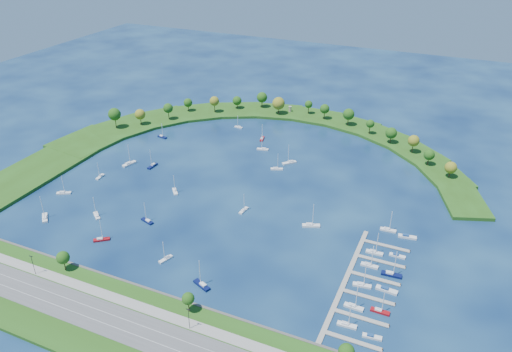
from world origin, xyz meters
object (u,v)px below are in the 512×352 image
at_px(moored_boat_11, 263,149).
at_px(docked_boat_7, 391,274).
at_px(docked_boat_11, 407,237).
at_px(moored_boat_5, 239,127).
at_px(moored_boat_15, 45,217).
at_px(moored_boat_2, 153,165).
at_px(docked_boat_2, 354,306).
at_px(docked_boat_3, 380,311).
at_px(docked_boat_10, 388,229).
at_px(moored_boat_12, 162,136).
at_px(docked_boat_8, 374,252).
at_px(moored_boat_10, 311,225).
at_px(docked_boat_0, 347,324).
at_px(moored_boat_8, 202,284).
at_px(moored_boat_14, 101,239).
at_px(moored_boat_0, 175,191).
at_px(moored_boat_1, 100,176).
at_px(moored_boat_13, 277,168).
at_px(docked_boat_6, 369,265).
at_px(moored_boat_16, 166,258).
at_px(docked_boat_9, 397,256).
at_px(moored_boat_3, 64,192).
at_px(moored_boat_7, 289,162).
at_px(moored_boat_4, 147,221).
at_px(moored_boat_18, 262,138).
at_px(docked_boat_1, 372,337).
at_px(moored_boat_6, 97,215).
at_px(docked_boat_4, 362,285).
at_px(moored_boat_9, 244,210).
at_px(moored_boat_17, 129,163).
at_px(dock_system, 362,285).
at_px(harbor_tower, 290,109).

bearing_deg(moored_boat_11, docked_boat_7, 124.92).
bearing_deg(docked_boat_11, moored_boat_11, 141.45).
xyz_separation_m(moored_boat_5, moored_boat_15, (-40.88, -153.11, 0.10)).
height_order(moored_boat_2, docked_boat_11, moored_boat_2).
bearing_deg(docked_boat_2, docked_boat_3, 12.94).
bearing_deg(docked_boat_10, moored_boat_12, 160.10).
relative_size(moored_boat_5, docked_boat_8, 0.80).
height_order(moored_boat_2, moored_boat_12, moored_boat_2).
bearing_deg(docked_boat_11, moored_boat_10, -175.34).
relative_size(docked_boat_0, docked_boat_8, 0.96).
bearing_deg(moored_boat_8, moored_boat_14, 14.15).
relative_size(moored_boat_0, docked_boat_2, 0.96).
distance_m(moored_boat_14, moored_boat_15, 40.46).
distance_m(moored_boat_1, moored_boat_13, 109.38).
distance_m(moored_boat_8, docked_boat_11, 106.22).
distance_m(moored_boat_2, docked_boat_6, 155.06).
height_order(moored_boat_1, moored_boat_13, moored_boat_13).
height_order(moored_boat_5, docked_boat_7, docked_boat_7).
distance_m(moored_boat_16, docked_boat_7, 104.31).
relative_size(docked_boat_9, docked_boat_10, 0.64).
relative_size(moored_boat_3, moored_boat_7, 0.86).
distance_m(moored_boat_4, moored_boat_13, 91.93).
bearing_deg(moored_boat_2, moored_boat_13, 114.00).
height_order(moored_boat_10, moored_boat_18, moored_boat_10).
relative_size(moored_boat_12, docked_boat_10, 0.95).
distance_m(docked_boat_1, docked_boat_2, 16.66).
relative_size(moored_boat_14, docked_boat_11, 1.27).
bearing_deg(moored_boat_6, docked_boat_11, -124.72).
bearing_deg(docked_boat_8, docked_boat_4, -91.29).
bearing_deg(docked_boat_1, moored_boat_0, 147.00).
xyz_separation_m(moored_boat_9, docked_boat_4, (73.37, -33.77, 0.04)).
distance_m(docked_boat_1, docked_boat_7, 40.05).
distance_m(moored_boat_12, docked_boat_3, 210.84).
bearing_deg(docked_boat_8, docked_boat_2, -91.30).
bearing_deg(moored_boat_9, moored_boat_1, 97.87).
distance_m(moored_boat_16, docked_boat_2, 88.96).
distance_m(moored_boat_11, docked_boat_8, 126.04).
bearing_deg(moored_boat_7, moored_boat_5, -82.16).
bearing_deg(docked_boat_2, moored_boat_10, 127.89).
bearing_deg(moored_boat_10, docked_boat_8, -36.70).
distance_m(moored_boat_17, docked_boat_4, 172.89).
relative_size(moored_boat_0, moored_boat_4, 0.99).
bearing_deg(docked_boat_11, docked_boat_6, -119.84).
xyz_separation_m(docked_boat_3, docked_boat_9, (-0.03, 40.20, -0.33)).
relative_size(moored_boat_13, docked_boat_4, 0.94).
xyz_separation_m(dock_system, docked_boat_4, (0.22, -0.49, 0.55)).
xyz_separation_m(harbor_tower, docked_boat_9, (111.29, -151.56, -3.67)).
xyz_separation_m(moored_boat_6, docked_boat_10, (145.64, 50.40, 0.01)).
bearing_deg(docked_boat_10, docked_boat_6, -97.49).
xyz_separation_m(moored_boat_1, moored_boat_5, (44.10, 104.39, -0.02)).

